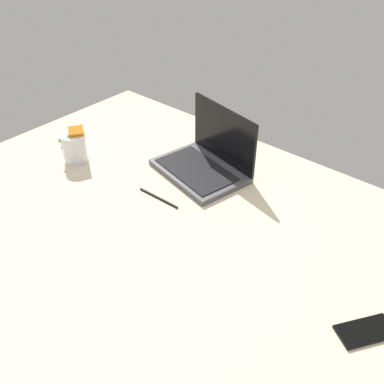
# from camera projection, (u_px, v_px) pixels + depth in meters

# --- Properties ---
(bed_mattress) EXTENTS (1.80, 1.40, 0.18)m
(bed_mattress) POSITION_uv_depth(u_px,v_px,m) (160.00, 261.00, 1.37)
(bed_mattress) COLOR beige
(bed_mattress) RESTS_ON ground
(laptop) EXTENTS (0.37, 0.30, 0.23)m
(laptop) POSITION_uv_depth(u_px,v_px,m) (206.00, 160.00, 1.60)
(laptop) COLOR #4C4C51
(laptop) RESTS_ON bed_mattress
(snack_cup) EXTENTS (0.10, 0.10, 0.14)m
(snack_cup) POSITION_uv_depth(u_px,v_px,m) (74.00, 146.00, 1.65)
(snack_cup) COLOR silver
(snack_cup) RESTS_ON bed_mattress
(cell_phone) EXTENTS (0.13, 0.15, 0.01)m
(cell_phone) POSITION_uv_depth(u_px,v_px,m) (366.00, 331.00, 1.05)
(cell_phone) COLOR black
(cell_phone) RESTS_ON bed_mattress
(charger_cable) EXTENTS (0.17, 0.01, 0.01)m
(charger_cable) POSITION_uv_depth(u_px,v_px,m) (159.00, 198.00, 1.48)
(charger_cable) COLOR black
(charger_cable) RESTS_ON bed_mattress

